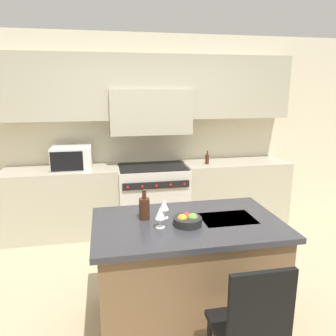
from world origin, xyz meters
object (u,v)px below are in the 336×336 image
object	(u,v)px
wine_glass_near	(160,214)
fruit_bowl	(188,220)
wine_bottle	(144,208)
oil_bottle_on_counter	(207,159)
range_stove	(153,198)
wine_glass_far	(164,205)
island_chair	(252,326)
microwave	(72,158)

from	to	relation	value
wine_glass_near	fruit_bowl	size ratio (longest dim) A/B	0.74
wine_bottle	fruit_bowl	world-z (taller)	wine_bottle
wine_glass_near	oil_bottle_on_counter	size ratio (longest dim) A/B	0.89
range_stove	wine_bottle	xyz separation A→B (m)	(-0.34, -1.83, 0.54)
wine_bottle	fruit_bowl	size ratio (longest dim) A/B	1.12
wine_glass_near	wine_glass_far	size ratio (longest dim) A/B	1.00
oil_bottle_on_counter	range_stove	bearing A→B (deg)	176.49
island_chair	wine_glass_near	bearing A→B (deg)	119.74
wine_bottle	oil_bottle_on_counter	xyz separation A→B (m)	(1.11, 1.78, -0.01)
wine_glass_far	fruit_bowl	world-z (taller)	wine_glass_far
microwave	fruit_bowl	xyz separation A→B (m)	(1.05, -2.03, -0.13)
wine_bottle	oil_bottle_on_counter	size ratio (longest dim) A/B	1.33
range_stove	fruit_bowl	size ratio (longest dim) A/B	4.20
oil_bottle_on_counter	wine_bottle	bearing A→B (deg)	-122.02
wine_glass_near	oil_bottle_on_counter	world-z (taller)	oil_bottle_on_counter
fruit_bowl	oil_bottle_on_counter	distance (m)	2.12
wine_bottle	fruit_bowl	distance (m)	0.37
island_chair	fruit_bowl	world-z (taller)	fruit_bowl
fruit_bowl	oil_bottle_on_counter	size ratio (longest dim) A/B	1.19
range_stove	wine_bottle	world-z (taller)	wine_bottle
wine_bottle	wine_glass_near	size ratio (longest dim) A/B	1.51
range_stove	microwave	world-z (taller)	microwave
range_stove	fruit_bowl	distance (m)	2.07
microwave	wine_bottle	xyz separation A→B (m)	(0.73, -1.85, -0.07)
fruit_bowl	microwave	bearing A→B (deg)	117.21
island_chair	wine_bottle	size ratio (longest dim) A/B	3.88
microwave	wine_glass_far	size ratio (longest dim) A/B	3.02
microwave	fruit_bowl	bearing A→B (deg)	-62.79
range_stove	wine_glass_far	distance (m)	1.93
range_stove	wine_bottle	distance (m)	1.94
wine_bottle	wine_glass_far	world-z (taller)	wine_bottle
range_stove	microwave	bearing A→B (deg)	179.00
island_chair	oil_bottle_on_counter	size ratio (longest dim) A/B	5.18
range_stove	oil_bottle_on_counter	size ratio (longest dim) A/B	5.01
microwave	island_chair	bearing A→B (deg)	-65.83
wine_glass_far	fruit_bowl	bearing A→B (deg)	-48.03
range_stove	wine_glass_near	size ratio (longest dim) A/B	5.67
fruit_bowl	oil_bottle_on_counter	xyz separation A→B (m)	(0.79, 1.97, 0.05)
wine_glass_near	range_stove	bearing A→B (deg)	83.21
wine_glass_near	wine_bottle	bearing A→B (deg)	116.58
oil_bottle_on_counter	wine_glass_near	bearing A→B (deg)	-117.18
wine_bottle	microwave	bearing A→B (deg)	111.45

